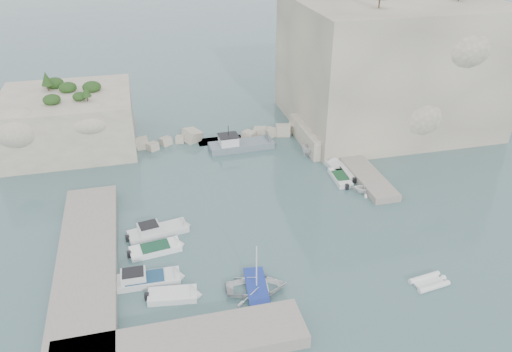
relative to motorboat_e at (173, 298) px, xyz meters
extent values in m
plane|color=#48696C|center=(10.15, 6.94, 0.00)|extent=(400.00, 400.00, 0.00)
cube|color=beige|center=(33.15, 29.94, 8.50)|extent=(26.00, 22.00, 17.00)
cube|color=beige|center=(23.15, 24.94, 1.25)|extent=(8.00, 10.00, 2.50)
cube|color=beige|center=(-9.85, 31.94, 3.50)|extent=(16.00, 14.00, 7.00)
cube|color=#9E9689|center=(-6.85, 5.94, 0.55)|extent=(5.00, 24.00, 1.10)
cube|color=#9E9689|center=(0.15, -5.56, 0.55)|extent=(18.00, 4.00, 1.10)
cube|color=#9E9689|center=(23.65, 16.94, 0.40)|extent=(3.00, 16.00, 0.80)
cube|color=beige|center=(9.15, 28.94, 0.70)|extent=(28.00, 3.00, 1.40)
imported|color=white|center=(6.81, -0.76, 0.00)|extent=(5.43, 4.14, 1.05)
imported|color=white|center=(22.11, 11.67, 0.00)|extent=(3.54, 3.32, 1.49)
imported|color=silver|center=(20.54, 21.83, 0.00)|extent=(4.82, 2.02, 1.83)
cylinder|color=white|center=(6.81, -0.76, 2.63)|extent=(0.10, 0.10, 4.20)
cone|color=#1E4219|center=(-11.85, 33.94, 8.62)|extent=(1.40, 1.40, 1.75)
cone|color=#1E4219|center=(-6.85, 28.94, 8.30)|extent=(1.12, 1.12, 1.40)
camera|label=1|loc=(-0.75, -31.28, 28.23)|focal=35.00mm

